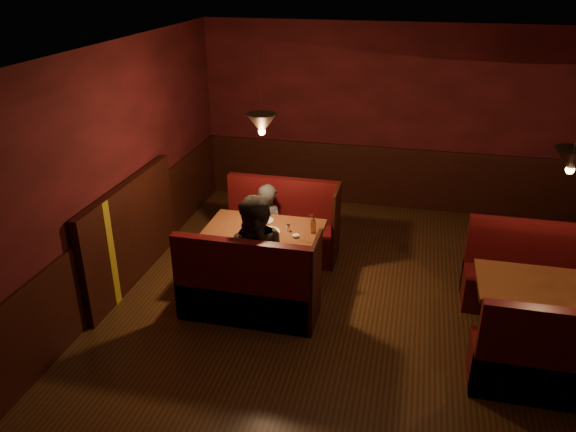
% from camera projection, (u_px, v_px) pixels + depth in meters
% --- Properties ---
extents(room, '(6.02, 7.02, 2.92)m').
position_uv_depth(room, '(341.00, 239.00, 5.87)').
color(room, '#3E2810').
rests_on(room, ground).
extents(main_table, '(1.41, 0.86, 0.99)m').
position_uv_depth(main_table, '(265.00, 241.00, 6.84)').
color(main_table, '#59280E').
rests_on(main_table, ground).
extents(main_bench_far, '(1.55, 0.55, 1.06)m').
position_uv_depth(main_bench_far, '(282.00, 231.00, 7.65)').
color(main_bench_far, '#550B0D').
rests_on(main_bench_far, ground).
extents(main_bench_near, '(1.55, 0.55, 1.06)m').
position_uv_depth(main_bench_near, '(248.00, 293.00, 6.23)').
color(main_bench_near, '#550B0D').
rests_on(main_bench_near, ground).
extents(second_table, '(1.30, 0.83, 0.73)m').
position_uv_depth(second_table, '(541.00, 301.00, 5.71)').
color(second_table, '#59280E').
rests_on(second_table, ground).
extents(second_bench_far, '(1.43, 0.54, 1.02)m').
position_uv_depth(second_bench_far, '(528.00, 281.00, 6.48)').
color(second_bench_far, '#550B0D').
rests_on(second_bench_far, ground).
extents(second_bench_near, '(1.43, 0.54, 1.02)m').
position_uv_depth(second_bench_near, '(554.00, 367.00, 5.11)').
color(second_bench_near, '#550B0D').
rests_on(second_bench_near, ground).
extents(diner_a, '(0.61, 0.50, 1.42)m').
position_uv_depth(diner_a, '(268.00, 210.00, 7.39)').
color(diner_a, '#383838').
rests_on(diner_a, ground).
extents(diner_b, '(0.88, 0.70, 1.74)m').
position_uv_depth(diner_b, '(259.00, 242.00, 6.20)').
color(diner_b, black).
rests_on(diner_b, ground).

